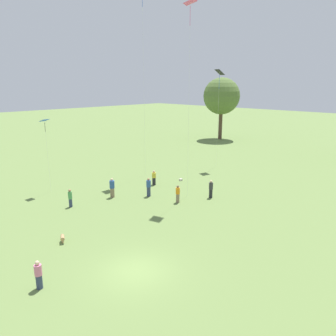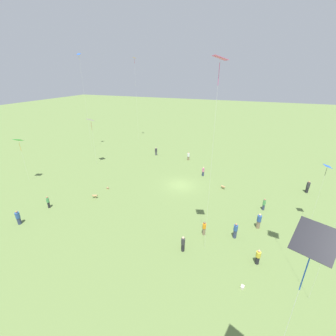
{
  "view_description": "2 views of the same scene",
  "coord_description": "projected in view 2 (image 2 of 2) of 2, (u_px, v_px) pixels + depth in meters",
  "views": [
    {
      "loc": [
        13.23,
        -11.01,
        10.72
      ],
      "look_at": [
        -3.38,
        6.25,
        4.51
      ],
      "focal_mm": 35.0,
      "sensor_mm": 36.0,
      "label": 1
    },
    {
      "loc": [
        -9.39,
        30.21,
        16.49
      ],
      "look_at": [
        0.15,
        5.29,
        5.05
      ],
      "focal_mm": 24.0,
      "sensor_mm": 36.0,
      "label": 2
    }
  ],
  "objects": [
    {
      "name": "person_10",
      "position": [
        188.0,
        156.0,
        45.36
      ],
      "size": [
        0.57,
        0.57,
        1.66
      ],
      "rotation": [
        0.0,
        0.0,
        4.49
      ],
      "color": "#847056",
      "rests_on": "ground_plane"
    },
    {
      "name": "kite_3",
      "position": [
        135.0,
        66.0,
        52.43
      ],
      "size": [
        0.97,
        0.99,
        19.66
      ],
      "rotation": [
        0.0,
        0.0,
        4.49
      ],
      "color": "orange",
      "rests_on": "ground_plane"
    },
    {
      "name": "kite_4",
      "position": [
        219.0,
        69.0,
        16.3
      ],
      "size": [
        1.35,
        1.37,
        17.6
      ],
      "rotation": [
        0.0,
        0.0,
        4.34
      ],
      "color": "#E54C99",
      "rests_on": "ground_plane"
    },
    {
      "name": "person_11",
      "position": [
        156.0,
        151.0,
        47.98
      ],
      "size": [
        0.56,
        0.56,
        1.72
      ],
      "rotation": [
        0.0,
        0.0,
        2.95
      ],
      "color": "#4C4C51",
      "rests_on": "ground_plane"
    },
    {
      "name": "person_5",
      "position": [
        235.0,
        231.0,
        23.93
      ],
      "size": [
        0.61,
        0.61,
        1.84
      ],
      "rotation": [
        0.0,
        0.0,
        5.59
      ],
      "color": "#333D5B",
      "rests_on": "ground_plane"
    },
    {
      "name": "person_6",
      "position": [
        264.0,
        204.0,
        28.83
      ],
      "size": [
        0.48,
        0.48,
        1.66
      ],
      "rotation": [
        0.0,
        0.0,
        3.68
      ],
      "color": "#333D5B",
      "rests_on": "ground_plane"
    },
    {
      "name": "kite_6",
      "position": [
        327.0,
        169.0,
        23.98
      ],
      "size": [
        0.84,
        0.86,
        7.39
      ],
      "rotation": [
        0.0,
        0.0,
        4.08
      ],
      "color": "blue",
      "rests_on": "ground_plane"
    },
    {
      "name": "person_8",
      "position": [
        183.0,
        244.0,
        22.14
      ],
      "size": [
        0.43,
        0.43,
        1.75
      ],
      "rotation": [
        0.0,
        0.0,
        6.17
      ],
      "color": "#232328",
      "rests_on": "ground_plane"
    },
    {
      "name": "person_9",
      "position": [
        259.0,
        221.0,
        25.42
      ],
      "size": [
        0.66,
        0.66,
        1.91
      ],
      "rotation": [
        0.0,
        0.0,
        1.0
      ],
      "color": "#847056",
      "rests_on": "ground_plane"
    },
    {
      "name": "dog_0",
      "position": [
        95.0,
        196.0,
        31.72
      ],
      "size": [
        0.75,
        0.47,
        0.55
      ],
      "rotation": [
        0.0,
        0.0,
        5.1
      ],
      "color": "tan",
      "rests_on": "ground_plane"
    },
    {
      "name": "person_3",
      "position": [
        308.0,
        187.0,
        32.98
      ],
      "size": [
        0.65,
        0.65,
        1.89
      ],
      "rotation": [
        0.0,
        0.0,
        5.67
      ],
      "color": "#232328",
      "rests_on": "ground_plane"
    },
    {
      "name": "person_0",
      "position": [
        18.0,
        218.0,
        26.11
      ],
      "size": [
        0.62,
        0.62,
        1.82
      ],
      "rotation": [
        0.0,
        0.0,
        0.37
      ],
      "color": "#333D5B",
      "rests_on": "ground_plane"
    },
    {
      "name": "person_7",
      "position": [
        203.0,
        171.0,
        38.38
      ],
      "size": [
        0.55,
        0.55,
        1.64
      ],
      "rotation": [
        0.0,
        0.0,
        4.15
      ],
      "color": "#333D5B",
      "rests_on": "ground_plane"
    },
    {
      "name": "person_1",
      "position": [
        258.0,
        257.0,
        20.7
      ],
      "size": [
        0.59,
        0.59,
        1.61
      ],
      "rotation": [
        0.0,
        0.0,
        5.74
      ],
      "color": "#232328",
      "rests_on": "ground_plane"
    },
    {
      "name": "kite_1",
      "position": [
        80.0,
        66.0,
        44.39
      ],
      "size": [
        0.73,
        0.68,
        19.84
      ],
      "rotation": [
        0.0,
        0.0,
        2.54
      ],
      "color": "blue",
      "rests_on": "ground_plane"
    },
    {
      "name": "person_4",
      "position": [
        48.0,
        202.0,
        29.29
      ],
      "size": [
        0.44,
        0.44,
        1.68
      ],
      "rotation": [
        0.0,
        0.0,
        2.81
      ],
      "color": "#232328",
      "rests_on": "ground_plane"
    },
    {
      "name": "dog_1",
      "position": [
        223.0,
        187.0,
        34.25
      ],
      "size": [
        0.67,
        0.5,
        0.53
      ],
      "rotation": [
        0.0,
        0.0,
        1.09
      ],
      "color": "tan",
      "rests_on": "ground_plane"
    },
    {
      "name": "person_2",
      "position": [
        204.0,
        228.0,
        24.43
      ],
      "size": [
        0.54,
        0.54,
        1.65
      ],
      "rotation": [
        0.0,
        0.0,
        4.03
      ],
      "color": "#847056",
      "rests_on": "ground_plane"
    },
    {
      "name": "kite_0",
      "position": [
        91.0,
        121.0,
        40.18
      ],
      "size": [
        1.61,
        1.58,
        8.84
      ],
      "rotation": [
        0.0,
        0.0,
        5.02
      ],
      "color": "purple",
      "rests_on": "ground_plane"
    },
    {
      "name": "kite_7",
      "position": [
        312.0,
        251.0,
        6.55
      ],
      "size": [
        1.37,
        1.26,
        12.42
      ],
      "rotation": [
        0.0,
        0.0,
        1.96
      ],
      "color": "black",
      "rests_on": "ground_plane"
    },
    {
      "name": "picnic_bag_0",
      "position": [
        242.0,
        287.0,
        18.56
      ],
      "size": [
        0.33,
        0.39,
        0.22
      ],
      "rotation": [
        0.0,
        0.0,
        1.34
      ],
      "color": "beige",
      "rests_on": "ground_plane"
    },
    {
      "name": "picnic_bag_1",
      "position": [
        108.0,
        188.0,
        34.29
      ],
      "size": [
        0.41,
        0.31,
        0.28
      ],
      "rotation": [
        0.0,
        0.0,
        2.86
      ],
      "color": "#A58459",
      "rests_on": "ground_plane"
    },
    {
      "name": "ground_plane",
      "position": [
        181.0,
        185.0,
        35.52
      ],
      "size": [
        240.0,
        240.0,
        0.0
      ],
      "primitive_type": "plane",
      "color": "olive"
    },
    {
      "name": "kite_2",
      "position": [
        19.0,
        141.0,
        34.09
      ],
      "size": [
        1.4,
        1.34,
        7.24
      ],
      "rotation": [
        0.0,
        0.0,
        5.84
      ],
      "color": "green",
      "rests_on": "ground_plane"
    }
  ]
}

